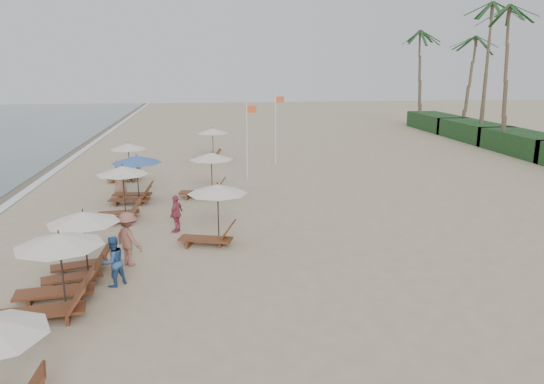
{
  "coord_description": "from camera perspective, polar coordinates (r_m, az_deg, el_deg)",
  "views": [
    {
      "loc": [
        -1.75,
        -13.26,
        6.49
      ],
      "look_at": [
        1.0,
        7.51,
        1.3
      ],
      "focal_mm": 33.91,
      "sensor_mm": 36.0,
      "label": 1
    }
  ],
  "objects": [
    {
      "name": "ground",
      "position": [
        14.86,
        -0.02,
        -11.97
      ],
      "size": [
        160.0,
        160.0,
        0.0
      ],
      "primitive_type": "plane",
      "color": "tan",
      "rests_on": "ground"
    },
    {
      "name": "lounger_station_1",
      "position": [
        15.08,
        -23.26,
        -8.43
      ],
      "size": [
        2.8,
        2.34,
        2.2
      ],
      "color": "brown",
      "rests_on": "ground"
    },
    {
      "name": "lounger_station_2",
      "position": [
        17.02,
        -20.63,
        -5.31
      ],
      "size": [
        2.46,
        2.21,
        2.15
      ],
      "color": "brown",
      "rests_on": "ground"
    },
    {
      "name": "lounger_station_3",
      "position": [
        22.66,
        -16.58,
        -0.02
      ],
      "size": [
        2.42,
        2.18,
        2.39
      ],
      "color": "brown",
      "rests_on": "ground"
    },
    {
      "name": "lounger_station_4",
      "position": [
        25.68,
        -15.14,
        1.58
      ],
      "size": [
        2.64,
        2.43,
        2.28
      ],
      "color": "brown",
      "rests_on": "ground"
    },
    {
      "name": "lounger_station_5",
      "position": [
        30.75,
        -15.92,
        3.33
      ],
      "size": [
        2.37,
        2.08,
        2.16
      ],
      "color": "brown",
      "rests_on": "ground"
    },
    {
      "name": "inland_station_0",
      "position": [
        19.04,
        -6.63,
        -1.77
      ],
      "size": [
        2.73,
        2.24,
        2.22
      ],
      "color": "brown",
      "rests_on": "ground"
    },
    {
      "name": "inland_station_1",
      "position": [
        25.9,
        -7.32,
        2.17
      ],
      "size": [
        2.89,
        2.24,
        2.22
      ],
      "color": "brown",
      "rests_on": "ground"
    },
    {
      "name": "inland_station_2",
      "position": [
        36.12,
        -6.86,
        5.78
      ],
      "size": [
        2.59,
        2.24,
        2.22
      ],
      "color": "brown",
      "rests_on": "ground"
    },
    {
      "name": "beachgoer_mid_a",
      "position": [
        16.22,
        -17.23,
        -7.37
      ],
      "size": [
        0.95,
        0.95,
        1.55
      ],
      "primitive_type": "imported",
      "rotation": [
        0.0,
        0.0,
        3.9
      ],
      "color": "#315893",
      "rests_on": "ground"
    },
    {
      "name": "beachgoer_mid_b",
      "position": [
        17.66,
        -15.63,
        -5.04
      ],
      "size": [
        1.3,
        1.32,
        1.82
      ],
      "primitive_type": "imported",
      "rotation": [
        0.0,
        0.0,
        2.34
      ],
      "color": "#925B4A",
      "rests_on": "ground"
    },
    {
      "name": "beachgoer_far_a",
      "position": [
        20.74,
        -10.57,
        -2.37
      ],
      "size": [
        0.72,
        0.96,
        1.52
      ],
      "primitive_type": "imported",
      "rotation": [
        0.0,
        0.0,
        4.27
      ],
      "color": "#AB4458",
      "rests_on": "ground"
    },
    {
      "name": "beachgoer_far_b",
      "position": [
        27.63,
        -16.49,
        1.69
      ],
      "size": [
        1.01,
        1.06,
        1.83
      ],
      "primitive_type": "imported",
      "rotation": [
        0.0,
        0.0,
        0.89
      ],
      "color": "#A57059",
      "rests_on": "ground"
    },
    {
      "name": "flag_pole_near",
      "position": [
        29.89,
        -2.74,
        6.15
      ],
      "size": [
        0.6,
        0.08,
        4.44
      ],
      "color": "silver",
      "rests_on": "ground"
    },
    {
      "name": "flag_pole_far",
      "position": [
        34.38,
        0.45,
        7.41
      ],
      "size": [
        0.59,
        0.08,
        4.7
      ],
      "color": "silver",
      "rests_on": "ground"
    }
  ]
}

